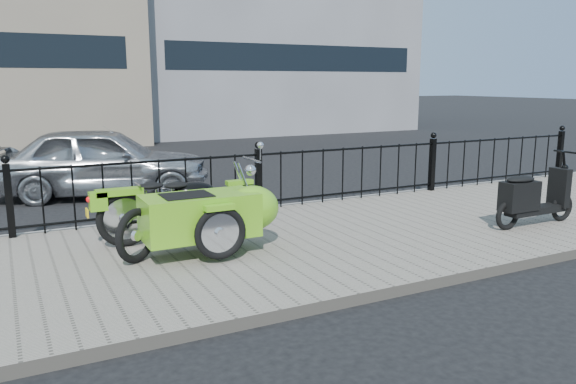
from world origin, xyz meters
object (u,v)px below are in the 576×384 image
scooter (531,198)px  sedan_car (103,161)px  spare_tire (136,236)px  motorcycle_sidecar (211,211)px

scooter → sedan_car: sedan_car is taller
spare_tire → sedan_car: size_ratio=0.16×
sedan_car → motorcycle_sidecar: bearing=-157.7°
scooter → sedan_car: bearing=131.3°
motorcycle_sidecar → scooter: bearing=-12.4°
motorcycle_sidecar → sedan_car: (-0.49, 4.54, 0.06)m
scooter → spare_tire: 5.30m
motorcycle_sidecar → spare_tire: (-0.90, -0.08, -0.17)m
motorcycle_sidecar → spare_tire: 0.91m
scooter → sedan_car: size_ratio=0.39×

